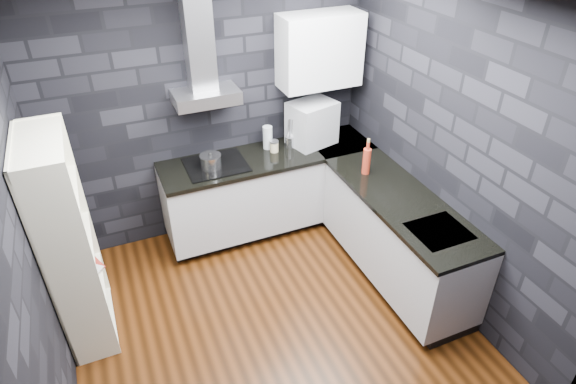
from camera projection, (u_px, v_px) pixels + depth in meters
ground at (272, 322)px, 4.20m from camera, size 3.20×3.20×0.00m
wall_back at (208, 109)px, 4.70m from camera, size 3.20×0.05×2.70m
wall_front at (396, 373)px, 2.21m from camera, size 3.20×0.05×2.70m
wall_left at (19, 252)px, 2.92m from camera, size 0.05×3.20×2.70m
wall_right at (450, 151)px, 3.99m from camera, size 0.05×3.20×2.70m
toekick_back at (269, 220)px, 5.37m from camera, size 2.18×0.50×0.10m
toekick_right at (395, 269)px, 4.69m from camera, size 0.50×1.78×0.10m
counter_back_cab at (269, 189)px, 5.10m from camera, size 2.20×0.60×0.76m
counter_right_cab at (397, 236)px, 4.44m from camera, size 0.60×1.80×0.76m
counter_back_top at (269, 157)px, 4.87m from camera, size 2.20×0.62×0.04m
counter_right_top at (402, 200)px, 4.22m from camera, size 0.62×1.80×0.04m
counter_corner_top at (338, 142)px, 5.14m from camera, size 0.62×0.62×0.04m
hood_body at (206, 97)px, 4.42m from camera, size 0.60×0.34×0.12m
hood_chimney at (199, 39)px, 4.19m from camera, size 0.24×0.20×0.90m
upper_cabinet at (320, 51)px, 4.64m from camera, size 0.80×0.35×0.70m
cooktop at (216, 165)px, 4.68m from camera, size 0.58×0.50×0.01m
sink_rim at (439, 231)px, 3.83m from camera, size 0.44×0.40×0.01m
pot at (211, 162)px, 4.60m from camera, size 0.23×0.23×0.12m
glass_vase at (268, 137)px, 4.92m from camera, size 0.11×0.11×0.24m
storage_jar at (274, 147)px, 4.89m from camera, size 0.10×0.10×0.11m
utensil_crock at (290, 142)px, 4.97m from camera, size 0.12×0.12×0.12m
appliance_garage at (312, 123)px, 4.96m from camera, size 0.53×0.45×0.45m
red_bottle at (366, 161)px, 4.50m from camera, size 0.09×0.09×0.25m
bookshelf at (69, 244)px, 3.69m from camera, size 0.37×0.81×1.80m
fruit_bowl at (69, 248)px, 3.59m from camera, size 0.27×0.27×0.06m
book_red at (79, 262)px, 4.01m from camera, size 0.16×0.08×0.22m
book_second at (77, 262)px, 3.97m from camera, size 0.14×0.12×0.22m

